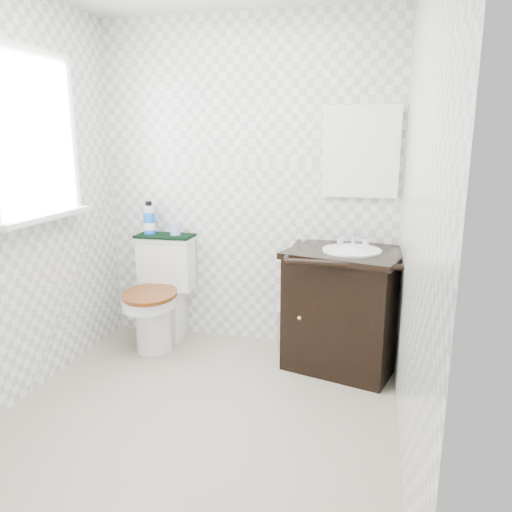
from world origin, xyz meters
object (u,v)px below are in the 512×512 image
at_px(trash_bin, 291,328).
at_px(cup, 175,229).
at_px(toilet, 161,299).
at_px(mouthwash_bottle, 149,219).
at_px(vanity, 345,305).

distance_m(trash_bin, cup, 1.15).
bearing_deg(toilet, trash_bin, 7.75).
relative_size(toilet, trash_bin, 2.62).
xyz_separation_m(toilet, trash_bin, (0.98, 0.13, -0.20)).
xyz_separation_m(trash_bin, mouthwash_bottle, (-1.10, -0.01, 0.78)).
distance_m(vanity, cup, 1.39).
relative_size(toilet, cup, 8.41).
xyz_separation_m(toilet, cup, (0.08, 0.13, 0.52)).
bearing_deg(mouthwash_bottle, vanity, -7.24).
distance_m(vanity, mouthwash_bottle, 1.60).
bearing_deg(mouthwash_bottle, cup, 1.45).
distance_m(mouthwash_bottle, cup, 0.22).
relative_size(vanity, mouthwash_bottle, 3.66).
bearing_deg(cup, trash_bin, 0.03).
bearing_deg(trash_bin, vanity, -25.93).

